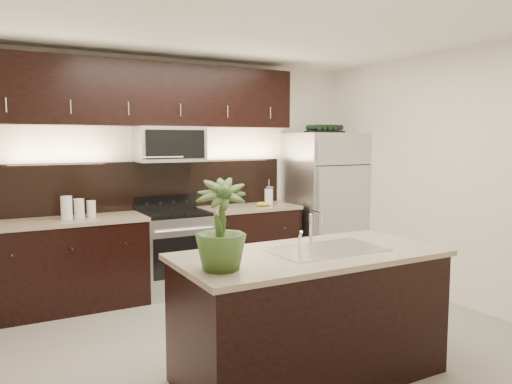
# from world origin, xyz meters

# --- Properties ---
(ground) EXTENTS (4.50, 4.50, 0.00)m
(ground) POSITION_xyz_m (0.00, 0.00, 0.00)
(ground) COLOR gray
(ground) RESTS_ON ground
(room_walls) EXTENTS (4.52, 4.02, 2.71)m
(room_walls) POSITION_xyz_m (-0.11, -0.04, 1.70)
(room_walls) COLOR silver
(room_walls) RESTS_ON ground
(counter_run) EXTENTS (3.51, 0.65, 0.94)m
(counter_run) POSITION_xyz_m (-0.46, 1.69, 0.47)
(counter_run) COLOR black
(counter_run) RESTS_ON ground
(upper_fixtures) EXTENTS (3.49, 0.40, 1.66)m
(upper_fixtures) POSITION_xyz_m (-0.43, 1.84, 2.14)
(upper_fixtures) COLOR black
(upper_fixtures) RESTS_ON counter_run
(island) EXTENTS (1.96, 0.96, 0.94)m
(island) POSITION_xyz_m (-0.08, -0.76, 0.47)
(island) COLOR black
(island) RESTS_ON ground
(sink_faucet) EXTENTS (0.84, 0.50, 0.28)m
(sink_faucet) POSITION_xyz_m (0.07, -0.75, 0.96)
(sink_faucet) COLOR silver
(sink_faucet) RESTS_ON island
(refrigerator) EXTENTS (0.89, 0.80, 1.84)m
(refrigerator) POSITION_xyz_m (1.80, 1.63, 0.92)
(refrigerator) COLOR #B2B2B7
(refrigerator) RESTS_ON ground
(wine_rack) EXTENTS (0.45, 0.28, 0.11)m
(wine_rack) POSITION_xyz_m (1.80, 1.63, 1.89)
(wine_rack) COLOR black
(wine_rack) RESTS_ON refrigerator
(plant) EXTENTS (0.42, 0.42, 0.57)m
(plant) POSITION_xyz_m (-0.86, -0.90, 1.23)
(plant) COLOR #324D1F
(plant) RESTS_ON island
(canisters) EXTENTS (0.36, 0.17, 0.24)m
(canisters) POSITION_xyz_m (-1.31, 1.67, 1.05)
(canisters) COLOR silver
(canisters) RESTS_ON counter_run
(french_press) EXTENTS (0.11, 0.11, 0.31)m
(french_press) POSITION_xyz_m (0.97, 1.64, 1.06)
(french_press) COLOR silver
(french_press) RESTS_ON counter_run
(bananas) EXTENTS (0.21, 0.19, 0.05)m
(bananas) POSITION_xyz_m (0.81, 1.61, 0.97)
(bananas) COLOR gold
(bananas) RESTS_ON counter_run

